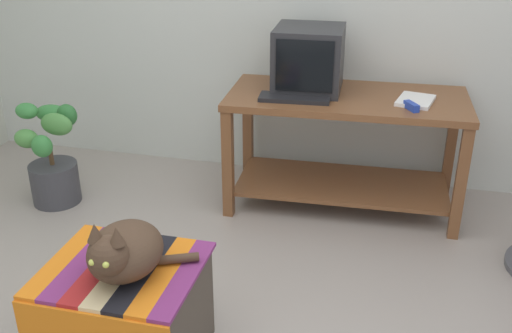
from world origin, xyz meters
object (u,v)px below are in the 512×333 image
(tv_monitor, at_px, (309,60))
(keyboard, at_px, (294,98))
(book, at_px, (415,100))
(potted_plant, at_px, (52,163))
(cat, at_px, (123,251))
(ottoman_with_blanket, at_px, (127,315))
(desk, at_px, (345,131))
(stapler, at_px, (411,106))

(tv_monitor, distance_m, keyboard, 0.28)
(keyboard, bearing_deg, book, 6.27)
(book, height_order, potted_plant, book)
(book, distance_m, cat, 1.91)
(book, xyz_separation_m, cat, (-1.03, -1.60, -0.15))
(tv_monitor, distance_m, ottoman_with_blanket, 1.83)
(ottoman_with_blanket, relative_size, cat, 1.56)
(tv_monitor, xyz_separation_m, keyboard, (-0.04, -0.21, -0.17))
(desk, bearing_deg, ottoman_with_blanket, -116.10)
(ottoman_with_blanket, relative_size, stapler, 5.48)
(book, bearing_deg, stapler, -87.66)
(desk, relative_size, keyboard, 3.53)
(desk, xyz_separation_m, potted_plant, (-1.74, -0.41, -0.22))
(potted_plant, bearing_deg, ottoman_with_blanket, -48.45)
(tv_monitor, height_order, cat, tv_monitor)
(desk, height_order, book, book)
(tv_monitor, height_order, book, tv_monitor)
(potted_plant, xyz_separation_m, stapler, (2.10, 0.24, 0.46))
(tv_monitor, height_order, keyboard, tv_monitor)
(book, bearing_deg, tv_monitor, -176.41)
(desk, bearing_deg, stapler, -27.31)
(tv_monitor, relative_size, book, 1.73)
(tv_monitor, distance_m, stapler, 0.67)
(tv_monitor, relative_size, stapler, 3.82)
(potted_plant, height_order, stapler, stapler)
(cat, xyz_separation_m, potted_plant, (-1.09, 1.23, -0.30))
(desk, height_order, ottoman_with_blanket, desk)
(desk, relative_size, tv_monitor, 3.36)
(tv_monitor, height_order, ottoman_with_blanket, tv_monitor)
(keyboard, xyz_separation_m, ottoman_with_blanket, (-0.41, -1.43, -0.49))
(cat, bearing_deg, desk, 69.22)
(desk, relative_size, cat, 3.66)
(stapler, bearing_deg, tv_monitor, 127.76)
(keyboard, distance_m, book, 0.68)
(potted_plant, bearing_deg, keyboard, 9.68)
(ottoman_with_blanket, distance_m, cat, 0.34)
(book, bearing_deg, desk, -173.00)
(desk, bearing_deg, cat, -114.28)
(keyboard, height_order, cat, cat)
(desk, relative_size, ottoman_with_blanket, 2.34)
(ottoman_with_blanket, bearing_deg, cat, -47.54)
(tv_monitor, bearing_deg, ottoman_with_blanket, -107.76)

